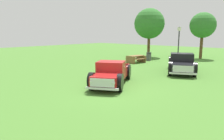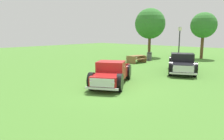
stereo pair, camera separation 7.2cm
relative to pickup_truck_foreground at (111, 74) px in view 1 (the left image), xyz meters
The scene contains 8 objects.
ground_plane 1.12m from the pickup_truck_foreground, 38.03° to the right, with size 80.00×80.00×0.00m, color #477A2D.
pickup_truck_foreground is the anchor object (origin of this frame).
pickup_truck_behind_left 7.02m from the pickup_truck_foreground, 77.03° to the left, with size 3.90×5.46×1.58m.
lamp_post_near 12.21m from the pickup_truck_foreground, 95.07° to the left, with size 0.36×0.36×3.87m.
picnic_table 10.34m from the pickup_truck_foreground, 116.25° to the left, with size 1.83×2.08×0.78m.
trash_can 12.60m from the pickup_truck_foreground, 110.89° to the left, with size 0.59×0.59×0.95m.
oak_tree_west 18.10m from the pickup_truck_foreground, 91.89° to the left, with size 3.13×3.13×5.70m.
oak_tree_center 16.77m from the pickup_truck_foreground, 113.47° to the left, with size 3.97×3.97×6.38m.
Camera 1 is at (7.70, -8.91, 3.21)m, focal length 33.60 mm.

